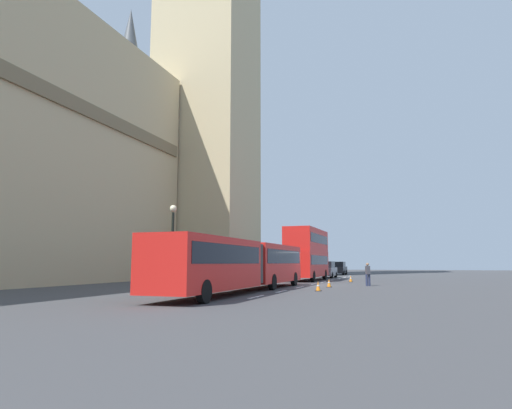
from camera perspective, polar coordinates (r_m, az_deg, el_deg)
The scene contains 11 objects.
ground_plane at distance 34.06m, azimuth 6.76°, elevation -10.33°, with size 160.00×160.00×0.00m, color #424244.
lane_centre_marking at distance 40.29m, azimuth 8.73°, elevation -9.85°, with size 39.00×0.16×0.01m.
articulated_bus at distance 26.28m, azimuth -1.67°, elevation -7.41°, with size 18.72×2.54×2.90m.
double_decker_bus at distance 43.07m, azimuth 6.62°, elevation -6.13°, with size 9.12×2.54×4.90m.
sedan_lead at distance 51.56m, azimuth 9.08°, elevation -8.31°, with size 4.40×1.86×1.85m.
sedan_trailing at distance 64.68m, azimuth 10.66°, elevation -8.10°, with size 4.40×1.86×1.85m.
traffic_cone_west at distance 27.29m, azimuth 8.03°, elevation -10.42°, with size 0.36×0.36×0.58m.
traffic_cone_middle at distance 31.78m, azimuth 9.41°, elevation -9.97°, with size 0.36×0.36×0.58m.
traffic_cone_east at distance 40.75m, azimuth 12.12°, elevation -9.35°, with size 0.36×0.36×0.58m.
street_lamp at distance 27.83m, azimuth -10.73°, elevation -4.59°, with size 0.44×0.44×5.27m.
pedestrian_near_cones at distance 33.95m, azimuth 14.23°, elevation -8.62°, with size 0.47×0.40×1.69m.
Camera 1 is at (-33.23, -7.30, 1.69)m, focal length 30.99 mm.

